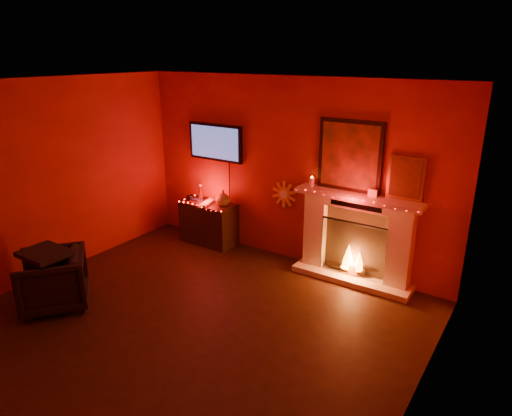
# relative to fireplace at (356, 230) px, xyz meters

# --- Properties ---
(room) EXTENTS (5.00, 5.00, 5.00)m
(room) POSITION_rel_fireplace_xyz_m (-1.14, -2.39, 0.63)
(room) COLOR black
(room) RESTS_ON ground
(floor) EXTENTS (5.00, 5.00, 0.00)m
(floor) POSITION_rel_fireplace_xyz_m (-1.14, -2.39, -0.72)
(floor) COLOR black
(floor) RESTS_ON ground
(fireplace) EXTENTS (1.72, 0.40, 2.18)m
(fireplace) POSITION_rel_fireplace_xyz_m (0.00, 0.00, 0.00)
(fireplace) COLOR beige
(fireplace) RESTS_ON floor
(tv) EXTENTS (1.00, 0.07, 1.24)m
(tv) POSITION_rel_fireplace_xyz_m (-2.44, 0.06, 0.92)
(tv) COLOR black
(tv) RESTS_ON room
(sunburst_clock) EXTENTS (0.40, 0.03, 0.40)m
(sunburst_clock) POSITION_rel_fireplace_xyz_m (-1.19, 0.09, 0.28)
(sunburst_clock) COLOR #F4A231
(sunburst_clock) RESTS_ON room
(console_table) EXTENTS (0.90, 0.52, 0.94)m
(console_table) POSITION_rel_fireplace_xyz_m (-2.46, -0.13, -0.35)
(console_table) COLOR black
(console_table) RESTS_ON floor
(armchair) EXTENTS (1.07, 1.07, 0.71)m
(armchair) POSITION_rel_fireplace_xyz_m (-2.79, -2.75, -0.37)
(armchair) COLOR black
(armchair) RESTS_ON floor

